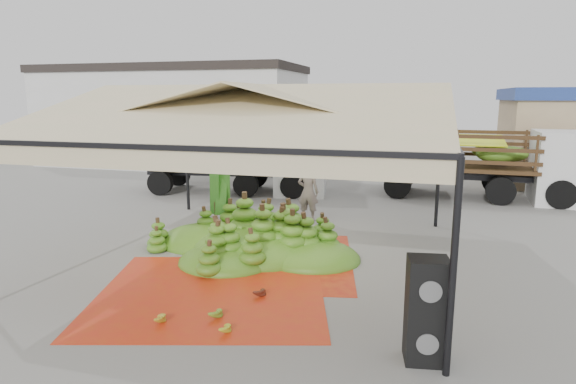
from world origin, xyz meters
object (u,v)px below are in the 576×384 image
(banana_heap, at_px, (257,228))
(truck_left, at_px, (244,155))
(vendor, at_px, (308,192))
(truck_right, at_px, (491,156))
(speaker_stack, at_px, (426,310))

(banana_heap, xyz_separation_m, truck_left, (-3.03, 7.04, 0.90))
(vendor, relative_size, truck_right, 0.24)
(speaker_stack, bearing_deg, vendor, 106.57)
(truck_left, bearing_deg, speaker_stack, -66.69)
(banana_heap, relative_size, truck_left, 0.76)
(speaker_stack, relative_size, truck_left, 0.21)
(banana_heap, relative_size, speaker_stack, 3.62)
(vendor, xyz_separation_m, truck_left, (-3.53, 3.79, 0.59))
(banana_heap, distance_m, truck_left, 7.72)
(speaker_stack, bearing_deg, truck_right, 70.94)
(banana_heap, height_order, truck_right, truck_right)
(banana_heap, bearing_deg, speaker_stack, -45.85)
(speaker_stack, distance_m, vendor, 8.11)
(truck_right, bearing_deg, truck_left, -169.35)
(truck_right, bearing_deg, vendor, -135.74)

